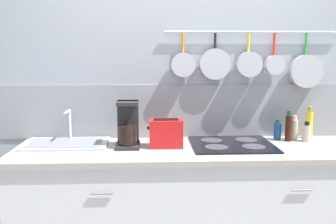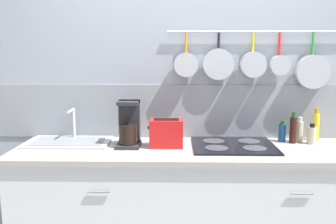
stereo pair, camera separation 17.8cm
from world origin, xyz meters
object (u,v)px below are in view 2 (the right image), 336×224
at_px(bottle_dish_soap, 300,131).
at_px(bottle_olive_oil, 316,126).
at_px(coffee_maker, 129,127).
at_px(bottle_vinegar, 312,135).
at_px(toaster, 166,133).
at_px(bottle_cooking_wine, 282,132).
at_px(bottle_sesame_oil, 293,129).

bearing_deg(bottle_dish_soap, bottle_olive_oil, 21.31).
bearing_deg(coffee_maker, bottle_dish_soap, 6.44).
bearing_deg(bottle_dish_soap, bottle_vinegar, -41.92).
height_order(toaster, bottle_cooking_wine, toaster).
bearing_deg(bottle_dish_soap, toaster, -170.27).
distance_m(toaster, bottle_cooking_wine, 0.88).
bearing_deg(bottle_cooking_wine, bottle_olive_oil, 8.88).
xyz_separation_m(toaster, bottle_vinegar, (1.05, 0.11, -0.03)).
bearing_deg(bottle_cooking_wine, coffee_maker, -172.22).
height_order(bottle_sesame_oil, bottle_dish_soap, bottle_sesame_oil).
distance_m(bottle_sesame_oil, bottle_olive_oil, 0.22).
distance_m(coffee_maker, bottle_olive_oil, 1.40).
xyz_separation_m(bottle_sesame_oil, bottle_dish_soap, (0.06, 0.04, -0.02)).
bearing_deg(toaster, bottle_sesame_oil, 7.88).
relative_size(coffee_maker, bottle_sesame_oil, 1.39).
bearing_deg(bottle_sesame_oil, bottle_cooking_wine, 139.62).
xyz_separation_m(bottle_cooking_wine, bottle_sesame_oil, (0.06, -0.05, 0.03)).
distance_m(bottle_vinegar, bottle_olive_oil, 0.14).
bearing_deg(bottle_dish_soap, bottle_sesame_oil, -146.39).
xyz_separation_m(bottle_vinegar, bottle_olive_oil, (0.07, 0.12, 0.04)).
bearing_deg(bottle_vinegar, toaster, -174.21).
height_order(toaster, bottle_sesame_oil, bottle_sesame_oil).
xyz_separation_m(bottle_cooking_wine, bottle_olive_oil, (0.26, 0.04, 0.04)).
distance_m(coffee_maker, bottle_dish_soap, 1.26).
xyz_separation_m(bottle_dish_soap, bottle_olive_oil, (0.14, 0.05, 0.03)).
bearing_deg(coffee_maker, bottle_vinegar, 3.44).
relative_size(coffee_maker, bottle_cooking_wine, 2.06).
bearing_deg(toaster, bottle_vinegar, 5.79).
xyz_separation_m(bottle_dish_soap, bottle_vinegar, (0.07, -0.06, -0.02)).
relative_size(toaster, bottle_sesame_oil, 1.07).
height_order(coffee_maker, bottle_olive_oil, coffee_maker).
relative_size(bottle_sesame_oil, bottle_vinegar, 1.55).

